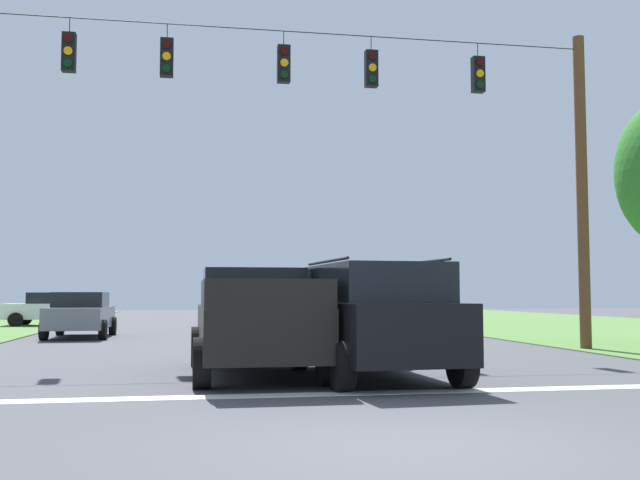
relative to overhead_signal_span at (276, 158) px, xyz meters
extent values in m
plane|color=#47474C|center=(0.10, -11.08, -4.86)|extent=(120.00, 120.00, 0.00)
cube|color=white|center=(0.10, -7.32, -4.86)|extent=(14.48, 0.45, 0.01)
cube|color=white|center=(0.10, -1.32, -4.86)|extent=(2.50, 0.15, 0.01)
cube|color=white|center=(0.10, 6.49, -4.86)|extent=(2.50, 0.15, 0.01)
cube|color=white|center=(0.10, 11.01, -4.86)|extent=(2.50, 0.15, 0.01)
cube|color=white|center=(0.10, 17.86, -4.86)|extent=(2.50, 0.15, 0.01)
cylinder|color=brown|center=(8.27, 0.00, -0.63)|extent=(0.30, 0.30, 8.46)
cylinder|color=black|center=(-0.02, 0.00, 3.25)|extent=(16.58, 0.02, 0.02)
cylinder|color=black|center=(-5.00, 0.00, 3.06)|extent=(0.02, 0.02, 0.38)
cube|color=black|center=(-5.00, 0.00, 2.39)|extent=(0.32, 0.24, 0.95)
cylinder|color=#310503|center=(-5.00, -0.14, 2.69)|extent=(0.20, 0.04, 0.20)
cylinder|color=orange|center=(-5.00, -0.14, 2.39)|extent=(0.20, 0.04, 0.20)
cylinder|color=black|center=(-5.00, -0.14, 2.09)|extent=(0.20, 0.04, 0.20)
cylinder|color=black|center=(-2.70, 0.00, 3.06)|extent=(0.02, 0.02, 0.38)
cube|color=black|center=(-2.70, 0.00, 2.39)|extent=(0.32, 0.24, 0.95)
cylinder|color=#310503|center=(-2.70, -0.14, 2.69)|extent=(0.20, 0.04, 0.20)
cylinder|color=orange|center=(-2.70, -0.14, 2.39)|extent=(0.20, 0.04, 0.20)
cylinder|color=black|center=(-2.70, -0.14, 2.09)|extent=(0.20, 0.04, 0.20)
cylinder|color=black|center=(0.19, 0.00, 3.06)|extent=(0.02, 0.02, 0.38)
cube|color=black|center=(0.19, 0.00, 2.39)|extent=(0.32, 0.24, 0.95)
cylinder|color=#310503|center=(0.19, -0.14, 2.69)|extent=(0.20, 0.04, 0.20)
cylinder|color=orange|center=(0.19, -0.14, 2.39)|extent=(0.20, 0.04, 0.20)
cylinder|color=black|center=(0.19, -0.14, 2.09)|extent=(0.20, 0.04, 0.20)
cylinder|color=black|center=(2.46, 0.00, 3.06)|extent=(0.02, 0.02, 0.38)
cube|color=black|center=(2.46, 0.00, 2.39)|extent=(0.32, 0.24, 0.95)
cylinder|color=#310503|center=(2.46, -0.14, 2.69)|extent=(0.20, 0.04, 0.20)
cylinder|color=orange|center=(2.46, -0.14, 2.39)|extent=(0.20, 0.04, 0.20)
cylinder|color=black|center=(2.46, -0.14, 2.09)|extent=(0.20, 0.04, 0.20)
cylinder|color=black|center=(5.37, 0.00, 3.06)|extent=(0.02, 0.02, 0.38)
cube|color=black|center=(5.37, 0.00, 2.39)|extent=(0.32, 0.24, 0.95)
cylinder|color=#310503|center=(5.37, -0.14, 2.69)|extent=(0.20, 0.04, 0.20)
cylinder|color=orange|center=(5.37, -0.14, 2.39)|extent=(0.20, 0.04, 0.20)
cylinder|color=black|center=(5.37, -0.14, 2.09)|extent=(0.20, 0.04, 0.20)
cube|color=black|center=(-0.89, -4.55, -4.04)|extent=(2.02, 5.41, 0.85)
cube|color=black|center=(-0.89, -3.90, -3.26)|extent=(1.86, 1.91, 0.70)
cube|color=black|center=(-1.82, -5.90, -3.39)|extent=(0.11, 2.38, 0.45)
cube|color=black|center=(0.06, -5.90, -3.39)|extent=(0.11, 2.38, 0.45)
cube|color=black|center=(-0.88, -7.20, -3.39)|extent=(1.96, 0.11, 0.45)
cylinder|color=black|center=(-1.89, -2.72, -4.46)|extent=(0.28, 0.80, 0.80)
cylinder|color=black|center=(0.11, -2.71, -4.46)|extent=(0.28, 0.80, 0.80)
cylinder|color=black|center=(-1.88, -6.39, -4.46)|extent=(0.28, 0.80, 0.80)
cylinder|color=black|center=(0.12, -6.38, -4.46)|extent=(0.28, 0.80, 0.80)
cube|color=black|center=(1.08, -5.42, -4.01)|extent=(2.23, 4.91, 0.95)
cube|color=black|center=(1.09, -5.57, -3.21)|extent=(1.98, 3.30, 0.65)
cylinder|color=black|center=(0.24, -5.62, -2.83)|extent=(0.21, 2.72, 0.05)
cylinder|color=black|center=(1.94, -5.52, -2.83)|extent=(0.21, 2.72, 0.05)
cylinder|color=black|center=(0.01, -3.85, -4.48)|extent=(0.30, 0.77, 0.76)
cylinder|color=black|center=(1.96, -3.74, -4.48)|extent=(0.30, 0.77, 0.76)
cylinder|color=black|center=(0.20, -7.11, -4.48)|extent=(0.30, 0.77, 0.76)
cylinder|color=black|center=(2.15, -7.00, -4.48)|extent=(0.30, 0.77, 0.76)
cube|color=silver|center=(-8.15, 17.17, -4.19)|extent=(4.30, 1.81, 0.70)
cube|color=black|center=(-8.15, 17.17, -3.59)|extent=(2.10, 1.63, 0.50)
cylinder|color=black|center=(-9.57, 16.28, -4.54)|extent=(0.64, 0.22, 0.64)
cylinder|color=black|center=(-9.57, 18.08, -4.54)|extent=(0.64, 0.22, 0.64)
cylinder|color=black|center=(-6.73, 16.27, -4.54)|extent=(0.64, 0.22, 0.64)
cylinder|color=black|center=(-6.73, 18.07, -4.54)|extent=(0.64, 0.22, 0.64)
cube|color=slate|center=(-5.67, 7.88, -4.19)|extent=(1.84, 4.32, 0.70)
cube|color=black|center=(-5.67, 7.88, -3.59)|extent=(1.64, 2.11, 0.50)
cylinder|color=black|center=(-6.56, 9.31, -4.54)|extent=(0.23, 0.64, 0.64)
cylinder|color=black|center=(-4.76, 9.29, -4.54)|extent=(0.23, 0.64, 0.64)
cylinder|color=black|center=(-6.58, 6.47, -4.54)|extent=(0.23, 0.64, 0.64)
cylinder|color=black|center=(-4.78, 6.45, -4.54)|extent=(0.23, 0.64, 0.64)
camera|label=1|loc=(-2.10, -18.13, -3.38)|focal=41.47mm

